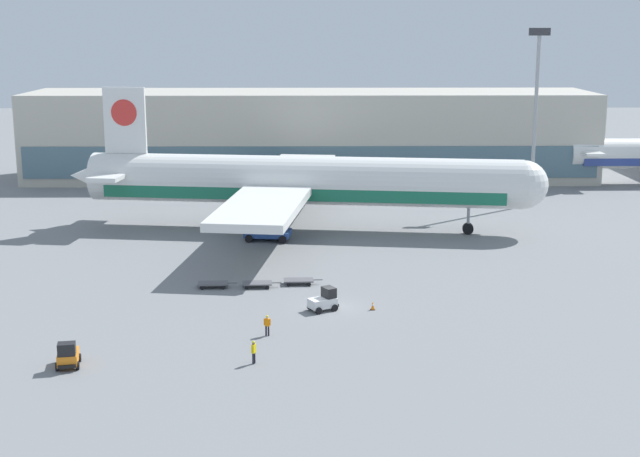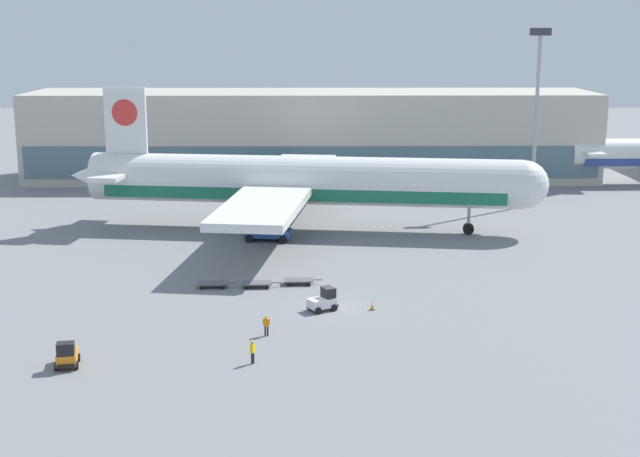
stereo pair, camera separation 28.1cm
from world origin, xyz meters
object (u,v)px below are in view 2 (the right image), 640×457
object	(u,v)px
airplane_main	(297,182)
traffic_cone_near	(372,306)
scissor_lift_loader	(268,223)
baggage_dolly_second	(257,283)
baggage_tug_mid	(67,355)
baggage_dolly_lead	(213,284)
baggage_dolly_third	(299,280)
baggage_tug_foreground	(324,300)
ground_crew_far	(253,350)
ground_crew_near	(266,324)
light_mast	(537,105)

from	to	relation	value
airplane_main	traffic_cone_near	distance (m)	32.98
scissor_lift_loader	baggage_dolly_second	distance (m)	19.37
baggage_tug_mid	baggage_dolly_lead	distance (m)	21.75
baggage_dolly_second	airplane_main	bearing A→B (deg)	79.75
baggage_tug_mid	traffic_cone_near	distance (m)	26.46
baggage_dolly_third	baggage_dolly_second	bearing A→B (deg)	-168.53
baggage_tug_foreground	baggage_dolly_second	world-z (taller)	baggage_tug_foreground
scissor_lift_loader	ground_crew_far	xyz separation A→B (m)	(0.69, -38.96, -0.91)
scissor_lift_loader	ground_crew_far	bearing A→B (deg)	-81.42
ground_crew_near	light_mast	bearing A→B (deg)	-111.11
traffic_cone_near	baggage_dolly_lead	bearing A→B (deg)	154.50
baggage_dolly_lead	airplane_main	bearing A→B (deg)	70.58
airplane_main	ground_crew_near	xyz separation A→B (m)	(-1.89, -38.35, -4.84)
baggage_dolly_third	traffic_cone_near	size ratio (longest dim) A/B	4.87
light_mast	baggage_dolly_lead	distance (m)	57.73
light_mast	scissor_lift_loader	distance (m)	42.54
baggage_tug_foreground	baggage_dolly_lead	world-z (taller)	baggage_tug_foreground
scissor_lift_loader	baggage_dolly_lead	distance (m)	19.89
airplane_main	baggage_tug_mid	bearing A→B (deg)	-102.07
light_mast	scissor_lift_loader	xyz separation A→B (m)	(-35.47, -20.26, -11.88)
baggage_dolly_third	scissor_lift_loader	bearing A→B (deg)	99.26
airplane_main	baggage_dolly_second	xyz separation A→B (m)	(-3.45, -24.76, -5.45)
baggage_tug_foreground	baggage_dolly_lead	size ratio (longest dim) A/B	0.76
airplane_main	scissor_lift_loader	xyz separation A→B (m)	(-3.30, -5.45, -3.89)
baggage_dolly_lead	ground_crew_near	bearing A→B (deg)	-69.36
scissor_lift_loader	baggage_dolly_lead	world-z (taller)	scissor_lift_loader
ground_crew_far	ground_crew_near	bearing A→B (deg)	-159.99
ground_crew_near	traffic_cone_near	size ratio (longest dim) A/B	2.23
baggage_dolly_third	ground_crew_near	world-z (taller)	ground_crew_near
baggage_tug_foreground	ground_crew_far	distance (m)	13.69
baggage_tug_foreground	baggage_dolly_second	xyz separation A→B (m)	(-6.21, 7.05, -0.49)
ground_crew_far	traffic_cone_near	bearing A→B (deg)	169.53
ground_crew_near	baggage_tug_foreground	bearing A→B (deg)	-113.83
baggage_dolly_third	traffic_cone_near	bearing A→B (deg)	-53.00
baggage_tug_mid	traffic_cone_near	bearing A→B (deg)	109.99
baggage_dolly_third	ground_crew_far	xyz separation A→B (m)	(-3.06, -20.61, 0.65)
baggage_tug_foreground	baggage_tug_mid	xyz separation A→B (m)	(-18.75, -13.05, 0.00)
baggage_dolly_second	traffic_cone_near	size ratio (longest dim) A/B	4.87
ground_crew_far	traffic_cone_near	size ratio (longest dim) A/B	2.30
scissor_lift_loader	baggage_dolly_third	bearing A→B (deg)	-70.87
light_mast	baggage_dolly_lead	xyz separation A→B (m)	(-39.80, -39.60, -13.45)
baggage_tug_foreground	traffic_cone_near	xyz separation A→B (m)	(4.23, 0.04, -0.50)
baggage_dolly_third	baggage_tug_mid	bearing A→B (deg)	-130.31
scissor_lift_loader	baggage_dolly_third	size ratio (longest dim) A/B	1.49
baggage_tug_foreground	baggage_tug_mid	world-z (taller)	same
baggage_dolly_lead	ground_crew_far	bearing A→B (deg)	-77.93
baggage_dolly_lead	ground_crew_far	size ratio (longest dim) A/B	2.12
baggage_dolly_second	baggage_dolly_third	distance (m)	4.03
baggage_dolly_lead	traffic_cone_near	size ratio (longest dim) A/B	4.87
baggage_dolly_lead	scissor_lift_loader	bearing A→B (deg)	75.06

